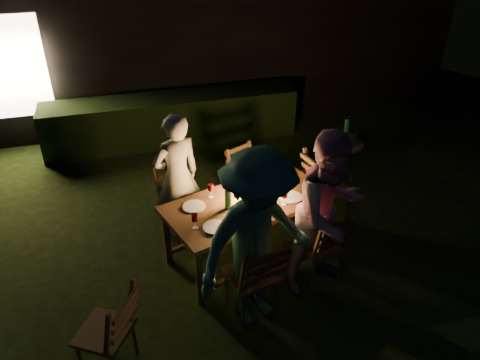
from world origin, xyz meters
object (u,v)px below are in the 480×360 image
object	(u,v)px
dining_table	(247,206)
bottle_bucket_a	(346,134)
chair_far_left	(182,214)
side_table	(346,148)
person_opp_left	(257,241)
lantern	(248,185)
ice_bucket	(347,136)
chair_end	(326,199)
bottle_table	(228,197)
chair_spare	(109,344)
person_house_side	(177,177)
person_opp_right	(329,213)
bottle_bucket_b	(350,131)
chair_near_right	(320,257)
chair_far_right	(249,191)
chair_near_left	(253,288)

from	to	relation	value
dining_table	bottle_bucket_a	world-z (taller)	bottle_bucket_a
chair_far_left	side_table	size ratio (longest dim) A/B	1.47
person_opp_left	lantern	world-z (taller)	person_opp_left
lantern	ice_bucket	distance (m)	2.09
chair_end	bottle_table	bearing A→B (deg)	-85.75
chair_end	lantern	world-z (taller)	lantern
chair_spare	lantern	xyz separation A→B (m)	(1.64, 1.23, 0.62)
person_house_side	bottle_table	size ratio (longest dim) A/B	5.76
person_opp_left	lantern	bearing A→B (deg)	60.11
person_opp_right	bottle_bucket_b	size ratio (longest dim) A/B	5.67
chair_spare	ice_bucket	size ratio (longest dim) A/B	3.26
person_opp_left	person_opp_right	bearing A→B (deg)	0.00
chair_near_right	chair_far_right	xyz separation A→B (m)	(-0.38, 1.49, -0.01)
chair_spare	bottle_table	xyz separation A→B (m)	(1.37, 1.09, 0.60)
lantern	ice_bucket	bearing A→B (deg)	31.88
chair_end	lantern	xyz separation A→B (m)	(-1.14, -0.32, 0.59)
chair_near_left	person_opp_right	xyz separation A→B (m)	(0.87, 0.23, 0.59)
chair_far_right	person_opp_left	xyz separation A→B (m)	(-0.46, -1.82, 0.67)
chair_end	bottle_bucket_b	world-z (taller)	chair_end
chair_far_left	lantern	xyz separation A→B (m)	(0.70, -0.53, 0.62)
dining_table	bottle_bucket_b	world-z (taller)	bottle_bucket_b
person_house_side	chair_spare	bearing A→B (deg)	44.97
chair_spare	side_table	size ratio (longest dim) A/B	1.49
chair_spare	lantern	distance (m)	2.14
chair_far_left	bottle_table	xyz separation A→B (m)	(0.43, -0.67, 0.61)
chair_spare	bottle_bucket_b	world-z (taller)	same
side_table	bottle_bucket_a	size ratio (longest dim) A/B	2.06
chair_near_right	person_house_side	distance (m)	1.90
bottle_table	chair_near_left	bearing A→B (deg)	-86.67
bottle_bucket_b	chair_spare	bearing A→B (deg)	-145.54
person_opp_left	bottle_bucket_b	world-z (taller)	person_opp_left
chair_far_left	chair_end	size ratio (longest dim) A/B	0.91
person_opp_left	chair_near_left	bearing A→B (deg)	92.19
chair_far_right	chair_end	xyz separation A→B (m)	(0.88, -0.52, 0.04)
chair_near_right	bottle_bucket_a	world-z (taller)	bottle_bucket_a
chair_end	chair_spare	xyz separation A→B (m)	(-2.77, -1.55, -0.03)
person_opp_left	ice_bucket	xyz separation A→B (m)	(1.97, 2.08, -0.18)
chair_spare	person_house_side	distance (m)	2.09
bottle_bucket_a	bottle_bucket_b	xyz separation A→B (m)	(0.10, 0.08, 0.00)
chair_near_left	person_house_side	distance (m)	1.66
bottle_bucket_b	chair_near_left	bearing A→B (deg)	-134.51
chair_near_right	person_opp_left	distance (m)	1.12
ice_bucket	lantern	bearing A→B (deg)	-148.12
bottle_table	person_opp_right	bearing A→B (deg)	-31.53
person_opp_right	bottle_bucket_a	world-z (taller)	person_opp_right
ice_bucket	bottle_bucket_a	size ratio (longest dim) A/B	0.94
side_table	bottle_bucket_b	size ratio (longest dim) A/B	2.06
person_opp_right	ice_bucket	xyz separation A→B (m)	(1.12, 1.80, -0.14)
person_house_side	chair_far_left	bearing A→B (deg)	87.39
dining_table	side_table	distance (m)	2.14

